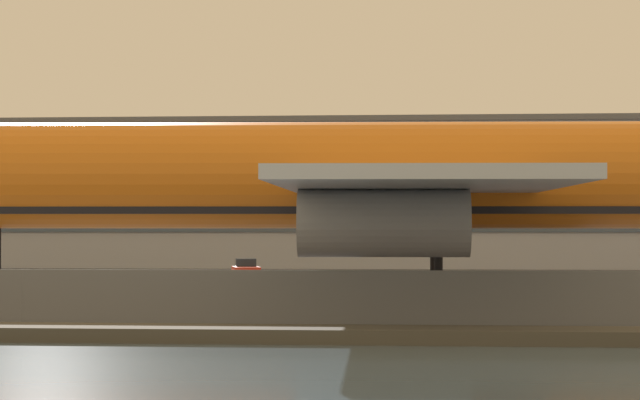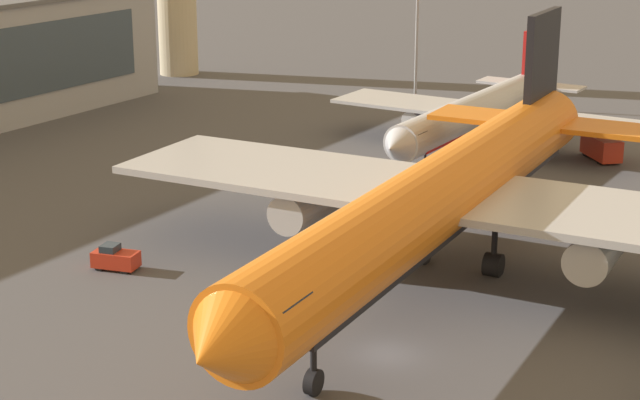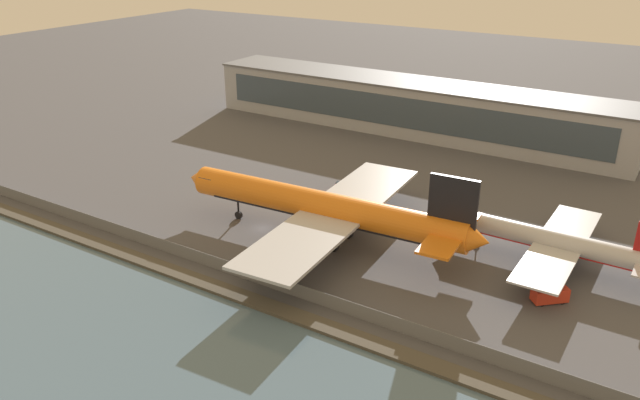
# 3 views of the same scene
# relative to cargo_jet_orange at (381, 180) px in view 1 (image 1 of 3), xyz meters

# --- Properties ---
(ground_plane) EXTENTS (500.00, 500.00, 0.00)m
(ground_plane) POSITION_rel_cargo_jet_orange_xyz_m (-12.46, -2.17, -6.17)
(ground_plane) COLOR #4C4C51
(perimeter_fence) EXTENTS (280.00, 0.10, 2.30)m
(perimeter_fence) POSITION_rel_cargo_jet_orange_xyz_m (-12.46, -18.17, -5.02)
(perimeter_fence) COLOR slate
(perimeter_fence) RESTS_ON ground
(cargo_jet_orange) EXTENTS (58.04, 50.12, 16.16)m
(cargo_jet_orange) POSITION_rel_cargo_jet_orange_xyz_m (0.00, 0.00, 0.00)
(cargo_jet_orange) COLOR orange
(cargo_jet_orange) RESTS_ON ground
(baggage_tug) EXTENTS (2.30, 3.49, 1.80)m
(baggage_tug) POSITION_rel_cargo_jet_orange_xyz_m (-9.78, 20.76, -5.36)
(baggage_tug) COLOR red
(baggage_tug) RESTS_ON ground
(terminal_building) EXTENTS (115.15, 16.69, 13.60)m
(terminal_building) POSITION_rel_cargo_jet_orange_xyz_m (-14.93, 67.29, 0.65)
(terminal_building) COLOR #9EA3AD
(terminal_building) RESTS_ON ground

